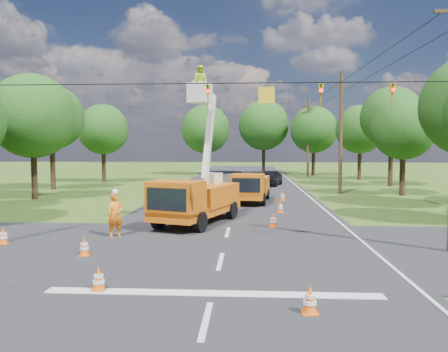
# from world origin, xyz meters

# --- Properties ---
(ground) EXTENTS (140.00, 140.00, 0.00)m
(ground) POSITION_xyz_m (0.00, 20.00, 0.00)
(ground) COLOR #305018
(ground) RESTS_ON ground
(road_main) EXTENTS (12.00, 100.00, 0.06)m
(road_main) POSITION_xyz_m (0.00, 20.00, 0.00)
(road_main) COLOR black
(road_main) RESTS_ON ground
(road_cross) EXTENTS (56.00, 10.00, 0.07)m
(road_cross) POSITION_xyz_m (0.00, 2.00, 0.00)
(road_cross) COLOR black
(road_cross) RESTS_ON ground
(stop_bar) EXTENTS (9.00, 0.45, 0.02)m
(stop_bar) POSITION_xyz_m (0.00, -3.20, 0.00)
(stop_bar) COLOR silver
(stop_bar) RESTS_ON ground
(edge_line) EXTENTS (0.12, 90.00, 0.02)m
(edge_line) POSITION_xyz_m (5.60, 20.00, 0.00)
(edge_line) COLOR silver
(edge_line) RESTS_ON ground
(bucket_truck) EXTENTS (4.22, 6.65, 8.00)m
(bucket_truck) POSITION_xyz_m (-1.70, 7.15, 1.69)
(bucket_truck) COLOR #D15C0E
(bucket_truck) RESTS_ON ground
(second_truck) EXTENTS (2.78, 5.87, 2.12)m
(second_truck) POSITION_xyz_m (1.08, 15.61, 1.10)
(second_truck) COLOR #D15C0E
(second_truck) RESTS_ON ground
(ground_worker) EXTENTS (0.85, 0.78, 1.95)m
(ground_worker) POSITION_xyz_m (-4.80, 3.86, 0.97)
(ground_worker) COLOR orange
(ground_worker) RESTS_ON ground
(distant_car) EXTENTS (2.92, 4.86, 1.55)m
(distant_car) POSITION_xyz_m (3.09, 28.86, 0.77)
(distant_car) COLOR black
(distant_car) RESTS_ON ground
(traffic_cone_0) EXTENTS (0.38, 0.38, 0.71)m
(traffic_cone_0) POSITION_xyz_m (-3.10, -3.13, 0.36)
(traffic_cone_0) COLOR #FF5F0D
(traffic_cone_0) RESTS_ON ground
(traffic_cone_1) EXTENTS (0.38, 0.38, 0.71)m
(traffic_cone_1) POSITION_xyz_m (2.40, -4.39, 0.36)
(traffic_cone_1) COLOR #FF5F0D
(traffic_cone_1) RESTS_ON ground
(traffic_cone_2) EXTENTS (0.38, 0.38, 0.71)m
(traffic_cone_2) POSITION_xyz_m (2.14, 6.49, 0.36)
(traffic_cone_2) COLOR #FF5F0D
(traffic_cone_2) RESTS_ON ground
(traffic_cone_3) EXTENTS (0.38, 0.38, 0.71)m
(traffic_cone_3) POSITION_xyz_m (2.81, 11.09, 0.36)
(traffic_cone_3) COLOR #FF5F0D
(traffic_cone_3) RESTS_ON ground
(traffic_cone_4) EXTENTS (0.38, 0.38, 0.71)m
(traffic_cone_4) POSITION_xyz_m (-4.93, 0.60, 0.36)
(traffic_cone_4) COLOR #FF5F0D
(traffic_cone_4) RESTS_ON ground
(traffic_cone_5) EXTENTS (0.38, 0.38, 0.71)m
(traffic_cone_5) POSITION_xyz_m (-8.87, 2.22, 0.36)
(traffic_cone_5) COLOR #FF5F0D
(traffic_cone_5) RESTS_ON ground
(traffic_cone_7) EXTENTS (0.38, 0.38, 0.71)m
(traffic_cone_7) POSITION_xyz_m (3.38, 16.88, 0.36)
(traffic_cone_7) COLOR #FF5F0D
(traffic_cone_7) RESTS_ON ground
(pole_right_mid) EXTENTS (1.80, 0.30, 10.00)m
(pole_right_mid) POSITION_xyz_m (8.50, 22.00, 5.11)
(pole_right_mid) COLOR #4C3823
(pole_right_mid) RESTS_ON ground
(pole_right_far) EXTENTS (1.80, 0.30, 10.00)m
(pole_right_far) POSITION_xyz_m (8.50, 42.00, 5.11)
(pole_right_far) COLOR #4C3823
(pole_right_far) RESTS_ON ground
(signal_span) EXTENTS (18.00, 0.29, 1.07)m
(signal_span) POSITION_xyz_m (2.23, 1.99, 5.88)
(signal_span) COLOR black
(signal_span) RESTS_ON ground
(tree_left_d) EXTENTS (6.20, 6.20, 9.24)m
(tree_left_d) POSITION_xyz_m (-15.00, 17.00, 6.12)
(tree_left_d) COLOR #382616
(tree_left_d) RESTS_ON ground
(tree_left_e) EXTENTS (5.80, 5.80, 9.41)m
(tree_left_e) POSITION_xyz_m (-16.80, 24.00, 6.49)
(tree_left_e) COLOR #382616
(tree_left_e) RESTS_ON ground
(tree_left_f) EXTENTS (5.40, 5.40, 8.40)m
(tree_left_f) POSITION_xyz_m (-14.80, 32.00, 5.69)
(tree_left_f) COLOR #382616
(tree_left_f) RESTS_ON ground
(tree_right_c) EXTENTS (5.00, 5.00, 7.83)m
(tree_right_c) POSITION_xyz_m (13.20, 21.00, 5.31)
(tree_right_c) COLOR #382616
(tree_right_c) RESTS_ON ground
(tree_right_d) EXTENTS (6.00, 6.00, 9.70)m
(tree_right_d) POSITION_xyz_m (14.80, 29.00, 6.68)
(tree_right_d) COLOR #382616
(tree_right_d) RESTS_ON ground
(tree_right_e) EXTENTS (5.60, 5.60, 8.63)m
(tree_right_e) POSITION_xyz_m (13.80, 37.00, 5.81)
(tree_right_e) COLOR #382616
(tree_right_e) RESTS_ON ground
(tree_far_a) EXTENTS (6.60, 6.60, 9.50)m
(tree_far_a) POSITION_xyz_m (-5.00, 45.00, 6.19)
(tree_far_a) COLOR #382616
(tree_far_a) RESTS_ON ground
(tree_far_b) EXTENTS (7.00, 7.00, 10.32)m
(tree_far_b) POSITION_xyz_m (3.00, 47.00, 6.81)
(tree_far_b) COLOR #382616
(tree_far_b) RESTS_ON ground
(tree_far_c) EXTENTS (6.20, 6.20, 9.18)m
(tree_far_c) POSITION_xyz_m (9.50, 44.00, 6.06)
(tree_far_c) COLOR #382616
(tree_far_c) RESTS_ON ground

